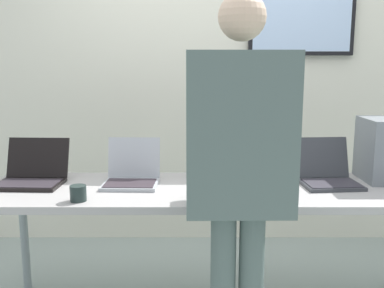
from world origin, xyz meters
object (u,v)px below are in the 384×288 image
laptop_station_2 (229,174)px  coffee_mug (80,193)px  person (241,161)px  laptop_station_3 (329,174)px  workbench (216,197)px  laptop_station_1 (134,174)px  laptop_station_0 (35,174)px

laptop_station_2 → coffee_mug: size_ratio=4.70×
person → laptop_station_3: bearing=49.9°
person → coffee_mug: size_ratio=20.63×
workbench → coffee_mug: coffee_mug is taller
workbench → laptop_station_1: laptop_station_1 is taller
laptop_station_0 → person: size_ratio=0.22×
laptop_station_2 → coffee_mug: 0.85m
workbench → laptop_station_0: size_ratio=6.78×
person → laptop_station_0: bearing=148.0°
laptop_station_1 → laptop_station_2: size_ratio=0.82×
laptop_station_0 → person: person is taller
laptop_station_0 → laptop_station_1: size_ratio=1.20×
laptop_station_0 → laptop_station_3: 1.73m
coffee_mug → laptop_station_3: bearing=13.7°
laptop_station_2 → person: 0.73m
laptop_station_2 → coffee_mug: (-0.79, -0.32, -0.02)m
laptop_station_0 → person: (1.13, -0.71, 0.23)m
laptop_station_3 → person: person is taller
laptop_station_1 → coffee_mug: laptop_station_1 is taller
laptop_station_1 → laptop_station_2: 0.56m
laptop_station_1 → laptop_station_3: 1.14m
laptop_station_2 → person: (-0.01, -0.69, 0.23)m
laptop_station_0 → coffee_mug: bearing=-43.5°
laptop_station_1 → person: (0.55, -0.70, 0.23)m
workbench → laptop_station_0: 1.07m
laptop_station_1 → workbench: bearing=-9.5°
workbench → laptop_station_3: 0.68m
workbench → person: size_ratio=1.51×
laptop_station_1 → laptop_station_3: bearing=0.2°
workbench → coffee_mug: 0.76m
laptop_station_1 → laptop_station_2: (0.56, -0.01, -0.00)m
laptop_station_0 → coffee_mug: laptop_station_0 is taller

